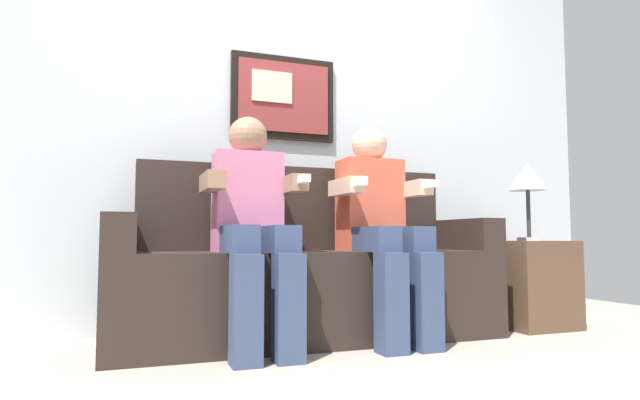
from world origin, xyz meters
TOP-DOWN VIEW (x-y plane):
  - ground_plane at (0.00, 0.00)m, footprint 5.68×5.68m
  - back_wall_assembly at (-0.00, 0.76)m, footprint 4.37×0.10m
  - couch at (0.00, 0.33)m, footprint 1.97×0.58m
  - person_on_left at (-0.33, 0.16)m, footprint 0.46×0.56m
  - person_on_right at (0.33, 0.16)m, footprint 0.46×0.56m
  - side_table_right at (1.33, 0.22)m, footprint 0.40×0.40m
  - table_lamp at (1.36, 0.25)m, footprint 0.22×0.22m
  - spare_remote_on_table at (1.32, 0.20)m, footprint 0.04×0.13m

SIDE VIEW (x-z plane):
  - ground_plane at x=0.00m, z-range 0.00..0.00m
  - side_table_right at x=1.33m, z-range 0.00..0.50m
  - couch at x=0.00m, z-range -0.14..0.76m
  - spare_remote_on_table at x=1.32m, z-range 0.50..0.52m
  - person_on_left at x=-0.33m, z-range 0.05..1.16m
  - person_on_right at x=0.33m, z-range 0.05..1.16m
  - table_lamp at x=1.36m, z-range 0.63..1.09m
  - back_wall_assembly at x=0.00m, z-range 0.00..2.60m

